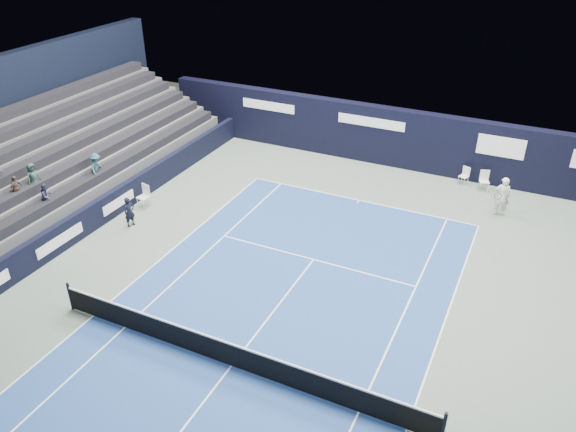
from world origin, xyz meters
name	(u,v)px	position (x,y,z in m)	size (l,w,h in m)	color
ground	(262,327)	(0.00, 2.00, 0.00)	(48.00, 48.00, 0.00)	#57685C
court_surface	(231,366)	(0.00, 0.00, 0.00)	(10.97, 23.77, 0.01)	navy
folding_chair_back_a	(465,174)	(4.12, 15.82, 0.52)	(0.51, 0.51, 0.91)	silver
folding_chair_back_b	(484,179)	(5.08, 15.59, 0.57)	(0.55, 0.54, 1.00)	silver
line_judge_chair	(144,194)	(-8.77, 7.11, 0.62)	(0.56, 0.54, 1.09)	white
line_judge	(129,212)	(-8.24, 5.41, 0.68)	(0.49, 0.32, 1.35)	black
court_markings	(231,366)	(0.00, 0.00, 0.01)	(11.03, 23.83, 0.00)	white
tennis_net	(231,354)	(0.00, 0.00, 0.51)	(12.90, 0.10, 1.10)	black
back_sponsor_wall	(390,137)	(0.01, 16.50, 1.55)	(26.00, 0.63, 3.10)	black
side_barrier_left	(115,202)	(-9.50, 5.97, 0.60)	(0.33, 22.00, 1.20)	black
spectator_stand	(63,152)	(-13.27, 6.99, 1.95)	(6.00, 18.00, 6.40)	#474749
tennis_player	(502,196)	(6.12, 13.36, 0.92)	(0.75, 0.90, 1.84)	silver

